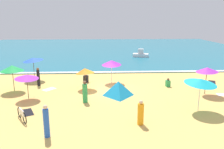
% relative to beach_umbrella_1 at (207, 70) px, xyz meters
% --- Properties ---
extents(ground_plane, '(60.00, 60.00, 0.00)m').
position_rel_beach_umbrella_1_xyz_m(ground_plane, '(-8.42, 1.77, -2.11)').
color(ground_plane, '#EDBC60').
extents(ocean_water, '(60.00, 44.00, 0.10)m').
position_rel_beach_umbrella_1_xyz_m(ocean_water, '(-8.42, 29.77, -2.06)').
color(ocean_water, teal).
rests_on(ocean_water, ground_plane).
extents(wave_breaker_foam, '(57.00, 0.70, 0.01)m').
position_rel_beach_umbrella_1_xyz_m(wave_breaker_foam, '(-8.42, 8.07, -2.01)').
color(wave_breaker_foam, white).
rests_on(wave_breaker_foam, ocean_water).
extents(beach_umbrella_1, '(1.99, 1.97, 2.37)m').
position_rel_beach_umbrella_1_xyz_m(beach_umbrella_1, '(0.00, 0.00, 0.00)').
color(beach_umbrella_1, '#4C3823').
rests_on(beach_umbrella_1, ground_plane).
extents(beach_umbrella_2, '(2.79, 2.79, 2.31)m').
position_rel_beach_umbrella_1_xyz_m(beach_umbrella_2, '(-16.50, 1.58, -0.06)').
color(beach_umbrella_2, '#4C3823').
rests_on(beach_umbrella_2, ground_plane).
extents(beach_umbrella_3, '(3.00, 3.01, 2.40)m').
position_rel_beach_umbrella_1_xyz_m(beach_umbrella_3, '(-2.06, -3.52, 0.00)').
color(beach_umbrella_3, silver).
rests_on(beach_umbrella_3, ground_plane).
extents(beach_umbrella_4, '(2.58, 2.58, 2.05)m').
position_rel_beach_umbrella_1_xyz_m(beach_umbrella_4, '(-14.61, -0.53, -0.30)').
color(beach_umbrella_4, '#4C3823').
rests_on(beach_umbrella_4, ground_plane).
extents(beach_umbrella_5, '(2.48, 2.50, 2.36)m').
position_rel_beach_umbrella_1_xyz_m(beach_umbrella_5, '(-7.77, 3.83, -0.07)').
color(beach_umbrella_5, silver).
rests_on(beach_umbrella_5, ground_plane).
extents(beach_umbrella_6, '(2.72, 2.71, 2.44)m').
position_rel_beach_umbrella_1_xyz_m(beach_umbrella_6, '(-15.76, 5.23, 0.07)').
color(beach_umbrella_6, '#4C3823').
rests_on(beach_umbrella_6, ground_plane).
extents(beach_umbrella_8, '(2.41, 2.41, 2.00)m').
position_rel_beach_umbrella_1_xyz_m(beach_umbrella_8, '(-10.24, 1.90, -0.42)').
color(beach_umbrella_8, '#4C3823').
rests_on(beach_umbrella_8, ground_plane).
extents(beach_tent, '(1.98, 2.22, 1.22)m').
position_rel_beach_umbrella_1_xyz_m(beach_tent, '(-7.38, -0.05, -1.50)').
color(beach_tent, '#1999D8').
rests_on(beach_tent, ground_plane).
extents(parked_bicycle, '(1.08, 1.54, 0.76)m').
position_rel_beach_umbrella_1_xyz_m(parked_bicycle, '(-13.76, -4.54, -1.73)').
color(parked_bicycle, black).
rests_on(parked_bicycle, ground_plane).
extents(beachgoer_0, '(0.51, 0.51, 1.55)m').
position_rel_beach_umbrella_1_xyz_m(beachgoer_0, '(-6.42, -5.43, -1.40)').
color(beachgoer_0, orange).
rests_on(beachgoer_0, ground_plane).
extents(beachgoer_1, '(0.30, 0.30, 1.77)m').
position_rel_beach_umbrella_1_xyz_m(beachgoer_1, '(-14.74, 3.04, -1.24)').
color(beachgoer_1, black).
rests_on(beachgoer_1, ground_plane).
extents(beachgoer_4, '(0.54, 0.54, 1.69)m').
position_rel_beach_umbrella_1_xyz_m(beachgoer_4, '(-10.02, -1.51, -1.33)').
color(beachgoer_4, green).
rests_on(beachgoer_4, ground_plane).
extents(beachgoer_5, '(0.42, 0.42, 0.82)m').
position_rel_beach_umbrella_1_xyz_m(beachgoer_5, '(-2.53, 2.26, -1.76)').
color(beachgoer_5, green).
rests_on(beachgoer_5, ground_plane).
extents(beachgoer_6, '(0.53, 0.53, 0.91)m').
position_rel_beach_umbrella_1_xyz_m(beachgoer_6, '(-10.34, 4.03, -1.72)').
color(beachgoer_6, black).
rests_on(beachgoer_6, ground_plane).
extents(beachgoer_7, '(0.38, 0.38, 1.84)m').
position_rel_beach_umbrella_1_xyz_m(beachgoer_7, '(-11.70, -6.69, -1.23)').
color(beachgoer_7, blue).
rests_on(beachgoer_7, ground_plane).
extents(beach_towel_0, '(1.31, 1.37, 0.01)m').
position_rel_beach_umbrella_1_xyz_m(beach_towel_0, '(-13.52, 1.89, -2.11)').
color(beach_towel_0, white).
rests_on(beach_towel_0, ground_plane).
extents(beach_towel_3, '(1.24, 1.68, 0.01)m').
position_rel_beach_umbrella_1_xyz_m(beach_towel_3, '(2.31, 3.45, -2.11)').
color(beach_towel_3, black).
rests_on(beach_towel_3, ground_plane).
extents(beach_towel_4, '(1.24, 1.54, 0.01)m').
position_rel_beach_umbrella_1_xyz_m(beach_towel_4, '(-13.85, -3.34, -2.11)').
color(beach_towel_4, black).
rests_on(beach_towel_4, ground_plane).
extents(small_boat_0, '(2.78, 1.96, 1.30)m').
position_rel_beach_umbrella_1_xyz_m(small_boat_0, '(-2.32, 18.87, -1.60)').
color(small_boat_0, white).
rests_on(small_boat_0, ocean_water).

